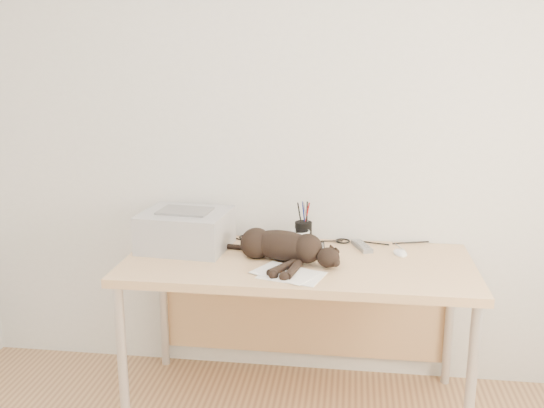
# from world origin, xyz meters

# --- Properties ---
(wall_back) EXTENTS (3.50, 0.00, 3.50)m
(wall_back) POSITION_xyz_m (0.00, 1.75, 1.30)
(wall_back) COLOR silver
(wall_back) RESTS_ON floor
(desk) EXTENTS (1.60, 0.70, 0.74)m
(desk) POSITION_xyz_m (0.00, 1.48, 0.61)
(desk) COLOR #E2BC84
(desk) RESTS_ON floor
(printer) EXTENTS (0.44, 0.38, 0.19)m
(printer) POSITION_xyz_m (-0.56, 1.50, 0.83)
(printer) COLOR #A5A5A9
(printer) RESTS_ON desk
(papers) EXTENTS (0.34, 0.29, 0.01)m
(papers) POSITION_xyz_m (-0.02, 1.20, 0.74)
(papers) COLOR white
(papers) RESTS_ON desk
(cat) EXTENTS (0.63, 0.43, 0.15)m
(cat) POSITION_xyz_m (-0.08, 1.38, 0.81)
(cat) COLOR black
(cat) RESTS_ON desk
(mug) EXTENTS (0.13, 0.13, 0.09)m
(mug) POSITION_xyz_m (-0.01, 1.58, 0.78)
(mug) COLOR white
(mug) RESTS_ON desk
(pen_cup) EXTENTS (0.08, 0.08, 0.22)m
(pen_cup) POSITION_xyz_m (0.01, 1.63, 0.80)
(pen_cup) COLOR black
(pen_cup) RESTS_ON desk
(remote_grey) EXTENTS (0.11, 0.19, 0.02)m
(remote_grey) POSITION_xyz_m (0.29, 1.62, 0.75)
(remote_grey) COLOR slate
(remote_grey) RESTS_ON desk
(remote_black) EXTENTS (0.07, 0.18, 0.02)m
(remote_black) POSITION_xyz_m (0.09, 1.54, 0.75)
(remote_black) COLOR black
(remote_black) RESTS_ON desk
(mouse) EXTENTS (0.09, 0.12, 0.03)m
(mouse) POSITION_xyz_m (0.47, 1.55, 0.76)
(mouse) COLOR white
(mouse) RESTS_ON desk
(cable_tangle) EXTENTS (1.36, 0.08, 0.01)m
(cable_tangle) POSITION_xyz_m (0.00, 1.70, 0.75)
(cable_tangle) COLOR black
(cable_tangle) RESTS_ON desk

